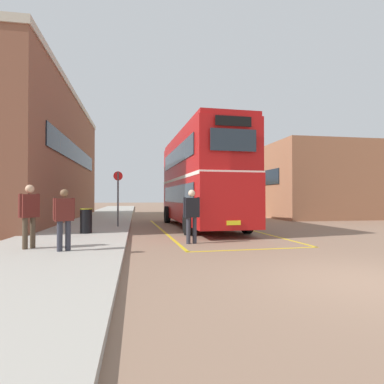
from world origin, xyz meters
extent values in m
plane|color=#846651|center=(0.00, 14.40, 0.00)|extent=(135.60, 135.60, 0.00)
cube|color=#A39E93|center=(-6.50, 16.80, 0.07)|extent=(4.00, 57.60, 0.14)
cube|color=brown|center=(-11.23, 16.78, 3.96)|extent=(6.27, 18.91, 7.92)
cube|color=#19232D|center=(-8.07, 16.78, 4.36)|extent=(0.06, 14.37, 1.10)
cube|color=#BCB29E|center=(-11.23, 16.78, 8.10)|extent=(6.39, 19.03, 0.36)
cube|color=#9E6647|center=(9.86, 21.19, 2.73)|extent=(8.73, 15.29, 5.46)
cube|color=#19232D|center=(5.47, 21.19, 3.01)|extent=(0.06, 11.62, 1.10)
cylinder|color=black|center=(-2.36, 13.90, 0.50)|extent=(0.32, 1.01, 1.00)
cylinder|color=black|center=(0.19, 14.01, 0.50)|extent=(0.32, 1.01, 1.00)
cylinder|color=black|center=(-2.11, 7.68, 0.50)|extent=(0.32, 1.01, 1.00)
cylinder|color=black|center=(0.44, 7.78, 0.50)|extent=(0.32, 1.01, 1.00)
cube|color=#B71414|center=(-0.96, 10.84, 1.40)|extent=(2.88, 10.14, 2.10)
cube|color=#B71414|center=(-0.96, 10.84, 3.50)|extent=(2.87, 9.94, 2.10)
cube|color=#B71414|center=(-0.96, 10.84, 4.65)|extent=(2.77, 9.83, 0.20)
cube|color=white|center=(-0.96, 10.84, 2.45)|extent=(2.91, 10.04, 0.14)
cube|color=#232D38|center=(-2.22, 10.79, 1.70)|extent=(0.37, 8.23, 0.84)
cube|color=#232D38|center=(-2.22, 10.79, 3.60)|extent=(0.37, 8.23, 0.84)
cube|color=#232D38|center=(0.29, 10.89, 1.70)|extent=(0.37, 8.23, 0.84)
cube|color=#232D38|center=(0.29, 10.89, 3.60)|extent=(0.37, 8.23, 0.84)
cube|color=#232D38|center=(-0.76, 5.80, 3.60)|extent=(1.73, 0.11, 0.80)
cube|color=black|center=(-0.76, 5.80, 4.28)|extent=(1.36, 0.10, 0.36)
cube|color=#232D38|center=(-1.17, 15.88, 1.80)|extent=(1.98, 0.12, 1.00)
cube|color=yellow|center=(-0.76, 5.80, 0.63)|extent=(0.52, 0.05, 0.16)
cylinder|color=black|center=(2.55, 27.66, 0.46)|extent=(0.27, 0.92, 0.92)
cylinder|color=black|center=(5.04, 27.68, 0.46)|extent=(0.27, 0.92, 0.92)
cylinder|color=black|center=(2.61, 22.15, 0.46)|extent=(0.27, 0.92, 0.92)
cylinder|color=black|center=(5.10, 22.18, 0.46)|extent=(0.27, 0.92, 0.92)
cube|color=gold|center=(3.82, 24.92, 1.60)|extent=(2.51, 9.20, 2.60)
cube|color=silver|center=(3.82, 24.92, 2.96)|extent=(2.36, 8.83, 0.12)
cube|color=#232D38|center=(2.60, 24.91, 1.95)|extent=(0.11, 7.34, 0.96)
cube|color=#232D38|center=(5.05, 24.93, 1.95)|extent=(0.11, 7.34, 0.96)
cube|color=#232D38|center=(3.77, 29.53, 1.90)|extent=(1.93, 0.06, 1.10)
cylinder|color=#2D2D38|center=(-2.26, 5.35, 0.44)|extent=(0.14, 0.14, 0.87)
cylinder|color=#2D2D38|center=(-2.48, 5.30, 0.44)|extent=(0.14, 0.14, 0.87)
cube|color=black|center=(-2.37, 5.32, 1.20)|extent=(0.55, 0.34, 0.66)
cylinder|color=black|center=(-2.12, 5.39, 1.23)|extent=(0.09, 0.09, 0.62)
cylinder|color=black|center=(-2.62, 5.26, 1.23)|extent=(0.09, 0.09, 0.62)
sphere|color=beige|center=(-2.36, 5.31, 1.68)|extent=(0.24, 0.24, 0.24)
cylinder|color=#2D2D38|center=(-5.96, 3.69, 0.53)|extent=(0.14, 0.14, 0.79)
cylinder|color=#2D2D38|center=(-6.15, 3.61, 0.53)|extent=(0.14, 0.14, 0.79)
cube|color=#591E19|center=(-6.06, 3.65, 1.22)|extent=(0.51, 0.40, 0.59)
cylinder|color=#591E19|center=(-5.85, 3.75, 1.25)|extent=(0.09, 0.09, 0.56)
cylinder|color=#591E19|center=(-6.26, 3.55, 1.25)|extent=(0.09, 0.09, 0.56)
sphere|color=brown|center=(-6.05, 3.63, 1.66)|extent=(0.21, 0.21, 0.21)
cylinder|color=#473828|center=(-7.02, 4.31, 0.57)|extent=(0.14, 0.14, 0.85)
cylinder|color=#473828|center=(-7.16, 4.14, 0.57)|extent=(0.14, 0.14, 0.85)
cube|color=#591E19|center=(-7.09, 4.23, 1.31)|extent=(0.49, 0.52, 0.64)
cylinder|color=#591E19|center=(-6.93, 4.42, 1.34)|extent=(0.09, 0.09, 0.61)
cylinder|color=#591E19|center=(-7.25, 4.04, 1.34)|extent=(0.09, 0.09, 0.61)
sphere|color=tan|center=(-7.07, 4.22, 1.78)|extent=(0.23, 0.23, 0.23)
cylinder|color=black|center=(-6.12, 7.83, 0.61)|extent=(0.45, 0.45, 0.93)
cylinder|color=olive|center=(-6.12, 7.83, 1.09)|extent=(0.48, 0.48, 0.04)
cylinder|color=#4C4C51|center=(-5.06, 10.54, 1.44)|extent=(0.08, 0.08, 2.61)
cylinder|color=red|center=(-5.06, 10.54, 2.57)|extent=(0.44, 0.12, 0.44)
cube|color=gold|center=(-3.00, 9.75, 0.00)|extent=(0.61, 12.04, 0.01)
cube|color=gold|center=(1.07, 9.92, 0.00)|extent=(0.61, 12.04, 0.01)
cube|color=gold|center=(-0.72, 3.82, 0.00)|extent=(4.19, 0.29, 0.01)
camera|label=1|loc=(-4.18, -5.19, 1.56)|focal=29.91mm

